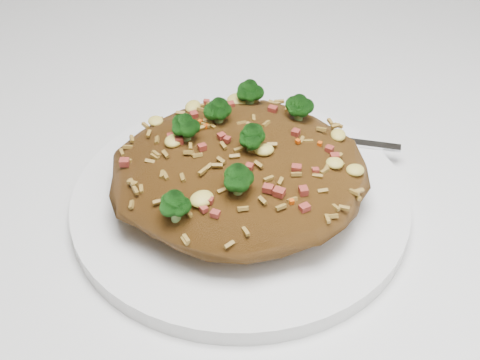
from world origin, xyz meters
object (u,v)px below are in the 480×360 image
(dining_table, at_px, (154,267))
(fried_rice, at_px, (240,163))
(plate, at_px, (240,201))
(fork, at_px, (315,138))

(dining_table, xyz_separation_m, fried_rice, (0.08, -0.02, 0.14))
(plate, height_order, fried_rice, fried_rice)
(plate, distance_m, fork, 0.10)
(dining_table, bearing_deg, fried_rice, -15.09)
(plate, bearing_deg, fork, 45.21)
(plate, bearing_deg, dining_table, 164.75)
(dining_table, height_order, plate, plate)
(dining_table, relative_size, fried_rice, 6.11)
(fork, bearing_deg, fried_rice, -120.34)
(plate, height_order, fork, fork)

